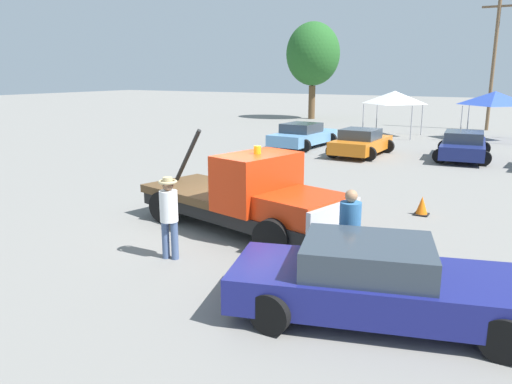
{
  "coord_description": "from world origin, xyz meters",
  "views": [
    {
      "loc": [
        6.61,
        -10.74,
        4.01
      ],
      "look_at": [
        0.5,
        0.0,
        1.05
      ],
      "focal_mm": 35.0,
      "sensor_mm": 36.0,
      "label": 1
    }
  ],
  "objects_px": {
    "tree_left": "(313,54)",
    "person_at_hood": "(169,211)",
    "canopy_tent_blue": "(495,98)",
    "parked_car_skyblue": "(303,135)",
    "canopy_tent_white": "(394,97)",
    "foreground_car": "(378,282)",
    "traffic_cone": "(422,206)",
    "parked_car_navy": "(463,146)",
    "tow_truck": "(249,198)",
    "person_near_truck": "(350,229)",
    "parked_car_orange": "(361,143)",
    "utility_pole": "(494,58)"
  },
  "relations": [
    {
      "from": "traffic_cone",
      "to": "canopy_tent_white",
      "type": "bearing_deg",
      "value": 107.22
    },
    {
      "from": "person_at_hood",
      "to": "canopy_tent_blue",
      "type": "distance_m",
      "value": 25.86
    },
    {
      "from": "tree_left",
      "to": "traffic_cone",
      "type": "height_order",
      "value": "tree_left"
    },
    {
      "from": "person_at_hood",
      "to": "utility_pole",
      "type": "xyz_separation_m",
      "value": [
        3.47,
        31.19,
        3.95
      ]
    },
    {
      "from": "foreground_car",
      "to": "person_near_truck",
      "type": "height_order",
      "value": "person_near_truck"
    },
    {
      "from": "person_at_hood",
      "to": "person_near_truck",
      "type": "bearing_deg",
      "value": -93.21
    },
    {
      "from": "foreground_car",
      "to": "parked_car_orange",
      "type": "relative_size",
      "value": 1.23
    },
    {
      "from": "foreground_car",
      "to": "traffic_cone",
      "type": "bearing_deg",
      "value": 79.59
    },
    {
      "from": "person_at_hood",
      "to": "tree_left",
      "type": "height_order",
      "value": "tree_left"
    },
    {
      "from": "tow_truck",
      "to": "traffic_cone",
      "type": "xyz_separation_m",
      "value": [
        3.56,
        3.79,
        -0.65
      ]
    },
    {
      "from": "tow_truck",
      "to": "parked_car_skyblue",
      "type": "bearing_deg",
      "value": 122.7
    },
    {
      "from": "tow_truck",
      "to": "person_at_hood",
      "type": "height_order",
      "value": "tow_truck"
    },
    {
      "from": "person_near_truck",
      "to": "person_at_hood",
      "type": "height_order",
      "value": "person_near_truck"
    },
    {
      "from": "tow_truck",
      "to": "foreground_car",
      "type": "bearing_deg",
      "value": -22.02
    },
    {
      "from": "parked_car_orange",
      "to": "parked_car_navy",
      "type": "xyz_separation_m",
      "value": [
        4.56,
        1.34,
        0.0
      ]
    },
    {
      "from": "parked_car_navy",
      "to": "foreground_car",
      "type": "bearing_deg",
      "value": 177.55
    },
    {
      "from": "foreground_car",
      "to": "parked_car_skyblue",
      "type": "height_order",
      "value": "same"
    },
    {
      "from": "utility_pole",
      "to": "traffic_cone",
      "type": "bearing_deg",
      "value": -88.57
    },
    {
      "from": "parked_car_orange",
      "to": "tree_left",
      "type": "relative_size",
      "value": 0.52
    },
    {
      "from": "tow_truck",
      "to": "canopy_tent_white",
      "type": "distance_m",
      "value": 22.04
    },
    {
      "from": "parked_car_navy",
      "to": "person_at_hood",
      "type": "bearing_deg",
      "value": 161.9
    },
    {
      "from": "tow_truck",
      "to": "person_near_truck",
      "type": "xyz_separation_m",
      "value": [
        3.3,
        -1.8,
        0.17
      ]
    },
    {
      "from": "person_near_truck",
      "to": "traffic_cone",
      "type": "relative_size",
      "value": 3.38
    },
    {
      "from": "tree_left",
      "to": "tow_truck",
      "type": "bearing_deg",
      "value": -69.33
    },
    {
      "from": "parked_car_orange",
      "to": "tree_left",
      "type": "xyz_separation_m",
      "value": [
        -10.27,
        17.58,
        4.92
      ]
    },
    {
      "from": "parked_car_skyblue",
      "to": "foreground_car",
      "type": "bearing_deg",
      "value": -148.58
    },
    {
      "from": "parked_car_skyblue",
      "to": "utility_pole",
      "type": "height_order",
      "value": "utility_pole"
    },
    {
      "from": "person_near_truck",
      "to": "person_at_hood",
      "type": "xyz_separation_m",
      "value": [
        -3.83,
        -0.75,
        0.01
      ]
    },
    {
      "from": "tree_left",
      "to": "person_at_hood",
      "type": "bearing_deg",
      "value": -71.6
    },
    {
      "from": "traffic_cone",
      "to": "parked_car_navy",
      "type": "bearing_deg",
      "value": 91.88
    },
    {
      "from": "tow_truck",
      "to": "canopy_tent_blue",
      "type": "bearing_deg",
      "value": 94.27
    },
    {
      "from": "traffic_cone",
      "to": "tow_truck",
      "type": "bearing_deg",
      "value": -133.22
    },
    {
      "from": "utility_pole",
      "to": "foreground_car",
      "type": "bearing_deg",
      "value": -87.65
    },
    {
      "from": "canopy_tent_blue",
      "to": "tree_left",
      "type": "height_order",
      "value": "tree_left"
    },
    {
      "from": "foreground_car",
      "to": "canopy_tent_white",
      "type": "distance_m",
      "value": 25.76
    },
    {
      "from": "person_near_truck",
      "to": "traffic_cone",
      "type": "distance_m",
      "value": 5.65
    },
    {
      "from": "parked_car_orange",
      "to": "parked_car_navy",
      "type": "bearing_deg",
      "value": -72.27
    },
    {
      "from": "canopy_tent_blue",
      "to": "traffic_cone",
      "type": "distance_m",
      "value": 19.27
    },
    {
      "from": "person_near_truck",
      "to": "person_at_hood",
      "type": "relative_size",
      "value": 1.01
    },
    {
      "from": "foreground_car",
      "to": "tree_left",
      "type": "relative_size",
      "value": 0.64
    },
    {
      "from": "person_near_truck",
      "to": "tree_left",
      "type": "relative_size",
      "value": 0.22
    },
    {
      "from": "parked_car_skyblue",
      "to": "tree_left",
      "type": "bearing_deg",
      "value": 25.3
    },
    {
      "from": "parked_car_orange",
      "to": "foreground_car",
      "type": "bearing_deg",
      "value": -159.66
    },
    {
      "from": "parked_car_skyblue",
      "to": "canopy_tent_white",
      "type": "height_order",
      "value": "canopy_tent_white"
    },
    {
      "from": "canopy_tent_blue",
      "to": "utility_pole",
      "type": "bearing_deg",
      "value": 97.62
    },
    {
      "from": "tow_truck",
      "to": "foreground_car",
      "type": "height_order",
      "value": "tow_truck"
    },
    {
      "from": "tow_truck",
      "to": "parked_car_orange",
      "type": "height_order",
      "value": "tow_truck"
    },
    {
      "from": "tree_left",
      "to": "foreground_car",
      "type": "bearing_deg",
      "value": -64.88
    },
    {
      "from": "person_at_hood",
      "to": "parked_car_navy",
      "type": "bearing_deg",
      "value": -26.55
    },
    {
      "from": "parked_car_orange",
      "to": "parked_car_skyblue",
      "type": "bearing_deg",
      "value": 73.84
    }
  ]
}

